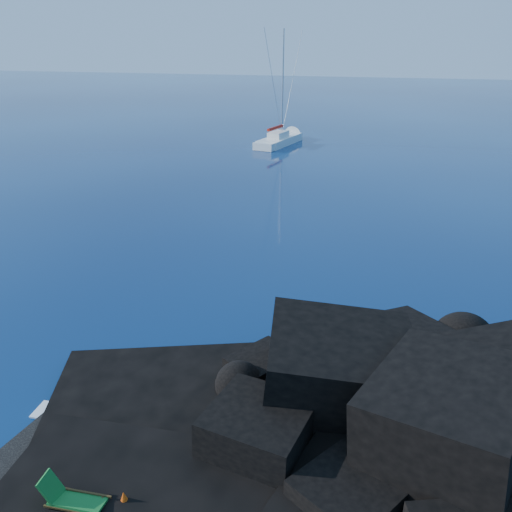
% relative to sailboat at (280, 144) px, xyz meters
% --- Properties ---
extents(headland, '(24.00, 24.00, 3.60)m').
position_rel_sailboat_xyz_m(headland, '(17.83, -51.81, 0.00)').
color(headland, black).
rests_on(headland, ground).
extents(beach, '(9.08, 6.86, 0.70)m').
position_rel_sailboat_xyz_m(beach, '(9.33, -54.31, 0.00)').
color(beach, black).
rests_on(beach, ground).
extents(surf_foam, '(10.00, 8.00, 0.06)m').
position_rel_sailboat_xyz_m(surf_foam, '(9.83, -49.81, 0.00)').
color(surf_foam, white).
rests_on(surf_foam, ground).
extents(sailboat, '(5.07, 13.52, 13.88)m').
position_rel_sailboat_xyz_m(sailboat, '(0.00, 0.00, 0.00)').
color(sailboat, white).
rests_on(sailboat, ground).
extents(deck_chair, '(1.77, 0.91, 1.17)m').
position_rel_sailboat_xyz_m(deck_chair, '(8.85, -55.53, 0.94)').
color(deck_chair, '#176827').
rests_on(deck_chair, beach).
extents(towel, '(2.16, 1.41, 0.05)m').
position_rel_sailboat_xyz_m(towel, '(8.23, -53.84, 0.38)').
color(towel, white).
rests_on(towel, beach).
extents(sunbather, '(1.68, 0.79, 0.22)m').
position_rel_sailboat_xyz_m(sunbather, '(8.23, -53.84, 0.51)').
color(sunbather, tan).
rests_on(sunbather, towel).
extents(marker_cone, '(0.48, 0.48, 0.57)m').
position_rel_sailboat_xyz_m(marker_cone, '(9.98, -55.06, 0.63)').
color(marker_cone, '#F04E0C').
rests_on(marker_cone, beach).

